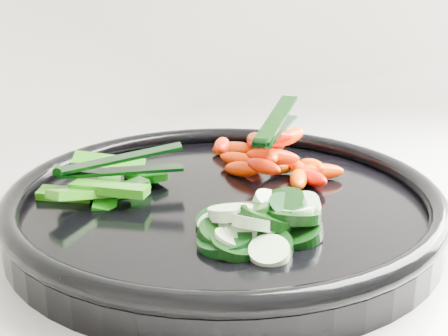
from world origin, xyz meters
TOP-DOWN VIEW (x-y plane):
  - veggie_tray at (-0.44, 1.64)m, footprint 0.45×0.45m
  - cucumber_pile at (-0.46, 1.56)m, footprint 0.12×0.11m
  - carrot_pile at (-0.36, 1.66)m, footprint 0.12×0.16m
  - pepper_pile at (-0.51, 1.71)m, footprint 0.12×0.12m
  - tong_carrot at (-0.36, 1.66)m, footprint 0.10×0.08m
  - tong_pepper at (-0.50, 1.71)m, footprint 0.11×0.06m

SIDE VIEW (x-z plane):
  - veggie_tray at x=-0.44m, z-range 0.93..0.97m
  - pepper_pile at x=-0.51m, z-range 0.95..0.98m
  - cucumber_pile at x=-0.46m, z-range 0.94..0.98m
  - carrot_pile at x=-0.36m, z-range 0.94..1.00m
  - tong_pepper at x=-0.50m, z-range 0.97..0.99m
  - tong_carrot at x=-0.36m, z-range 0.99..1.02m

